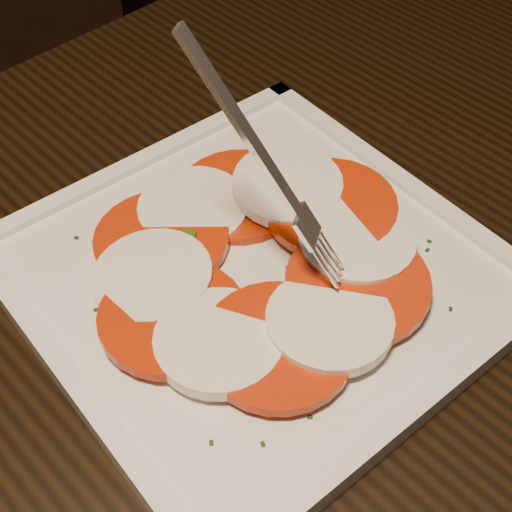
# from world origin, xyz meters

# --- Properties ---
(table) EXTENTS (1.29, 0.94, 0.75)m
(table) POSITION_xyz_m (0.09, 0.25, 0.65)
(table) COLOR black
(table) RESTS_ON ground
(plate) EXTENTS (0.33, 0.33, 0.01)m
(plate) POSITION_xyz_m (0.08, 0.28, 0.76)
(plate) COLOR white
(plate) RESTS_ON table
(caprese_salad) EXTENTS (0.26, 0.24, 0.03)m
(caprese_salad) POSITION_xyz_m (0.08, 0.28, 0.78)
(caprese_salad) COLOR red
(caprese_salad) RESTS_ON plate
(fork) EXTENTS (0.10, 0.11, 0.18)m
(fork) POSITION_xyz_m (0.07, 0.28, 0.88)
(fork) COLOR white
(fork) RESTS_ON caprese_salad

